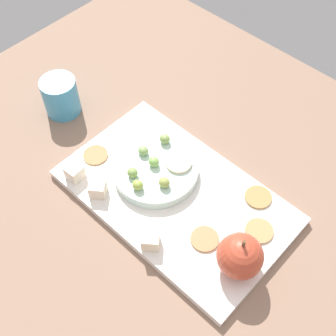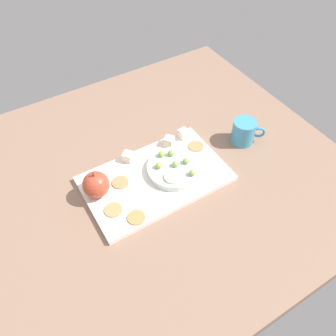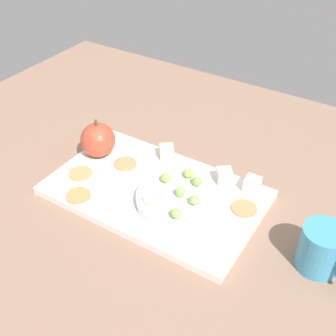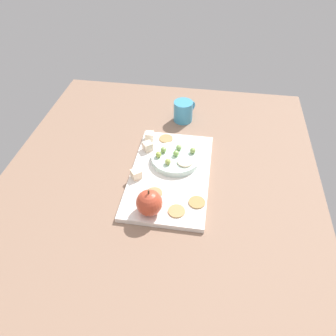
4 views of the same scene
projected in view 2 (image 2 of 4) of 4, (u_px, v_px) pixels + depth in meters
The scene contains 20 objects.
table at pixel (140, 183), 99.85cm from camera, with size 118.68×98.69×4.85cm, color #8A6A55.
platter at pixel (155, 179), 96.83cm from camera, with size 39.99×24.07×1.56cm, color white.
serving_dish at pixel (174, 169), 96.95cm from camera, with size 15.33×15.33×1.97cm, color silver.
apple_whole at pixel (96, 185), 89.82cm from camera, with size 7.21×7.21×7.21cm, color #BB442C.
apple_stem at pixel (93, 174), 86.65cm from camera, with size 0.50×0.50×1.20cm, color brown.
cheese_cube_0 at pixel (183, 134), 105.84cm from camera, with size 2.79×2.79×2.79cm, color #F7E8CF.
cheese_cube_1 at pixel (169, 141), 103.67cm from camera, with size 2.79×2.79×2.79cm, color #F6E0C3.
cheese_cube_2 at pixel (129, 156), 99.57cm from camera, with size 2.79×2.79×2.79cm, color #F7E3BF.
cracker_0 at pixel (136, 217), 87.17cm from camera, with size 4.67×4.67×0.40cm, color #AE874D.
cracker_1 at pixel (120, 183), 94.64cm from camera, with size 4.67×4.67×0.40cm, color tan.
cracker_2 at pixel (196, 146), 103.97cm from camera, with size 4.67×4.67×0.40cm, color #AE8452.
cracker_3 at pixel (113, 210), 88.70cm from camera, with size 4.67×4.67×0.40cm, color tan.
grape_0 at pixel (172, 154), 98.10cm from camera, with size 1.99×1.79×1.81cm, color #88AC56.
grape_1 at pixel (162, 154), 98.17cm from camera, with size 1.99×1.79×1.78cm, color #A0BC4C.
grape_2 at pixel (192, 173), 93.53cm from camera, with size 1.99×1.79×1.79cm, color #8FAF59.
grape_3 at pixel (176, 164), 95.63cm from camera, with size 1.99×1.79×1.84cm, color #8DC35D.
grape_4 at pixel (159, 165), 95.24cm from camera, with size 1.99×1.79×1.80cm, color #9CAF50.
grape_5 at pixel (186, 161), 96.50cm from camera, with size 1.99×1.79×1.64cm, color #89AC60.
apple_slice_0 at pixel (173, 177), 93.26cm from camera, with size 4.66×4.66×0.60cm, color beige.
cup at pixel (244, 132), 105.05cm from camera, with size 9.27×7.69×7.79cm.
Camera 2 is at (25.33, 57.36, 80.70)cm, focal length 36.51 mm.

